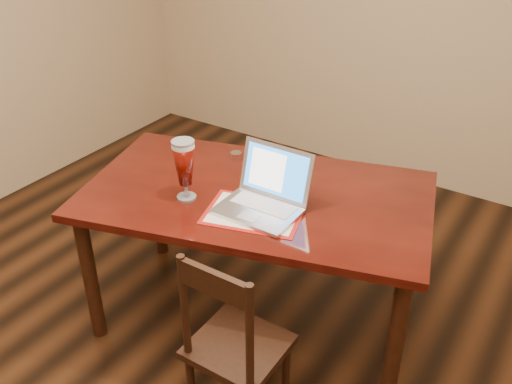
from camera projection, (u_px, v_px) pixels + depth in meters
The scene contains 3 objects.
room_shell at pixel (161, 2), 1.78m from camera, with size 4.51×5.01×2.71m.
dining_table at pixel (254, 207), 2.76m from camera, with size 1.83×1.33×1.06m.
dining_chair at pixel (234, 346), 2.34m from camera, with size 0.38×0.36×0.89m.
Camera 1 is at (1.24, -1.38, 2.15)m, focal length 40.00 mm.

